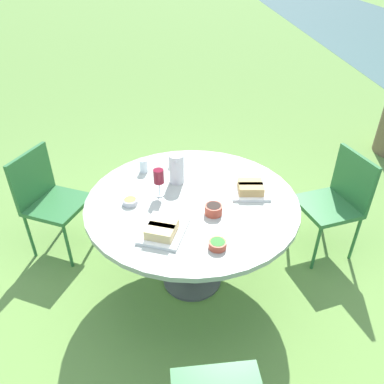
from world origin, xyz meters
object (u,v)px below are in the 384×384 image
Objects in this scene: chair_near_right at (337,197)px; dining_table at (192,210)px; water_pitcher at (177,169)px; chair_far_back at (48,195)px; wine_glass at (159,177)px.

dining_table is at bearing -73.32° from chair_near_right.
chair_far_back is at bearing -102.12° from water_pitcher.
dining_table is 0.33m from wine_glass.
chair_near_right is 2.35m from chair_far_back.
dining_table is at bearing 68.53° from chair_far_back.
water_pitcher reaches higher than chair_far_back.
chair_far_back is 1.14m from water_pitcher.
wine_glass is (0.40, 0.94, 0.40)m from chair_far_back.
water_pitcher is at bearing -84.43° from chair_near_right.
chair_far_back is (-0.46, -1.16, -0.16)m from dining_table.
chair_near_right is 1.35m from water_pitcher.
chair_far_back is at bearing -92.47° from chair_near_right.
wine_glass is (0.30, -1.41, 0.40)m from chair_near_right.
chair_far_back is 4.05× the size of water_pitcher.
wine_glass reaches higher than chair_far_back.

